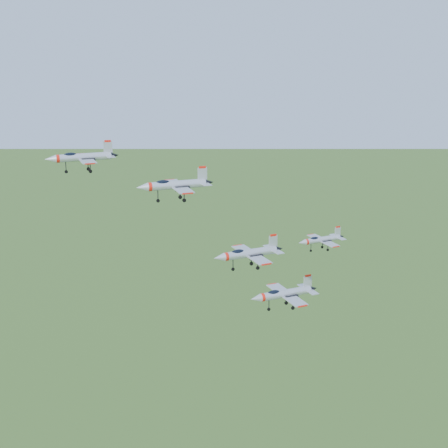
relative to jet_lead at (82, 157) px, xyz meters
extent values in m
cylinder|color=#B3B7C0|center=(0.40, 0.07, -0.03)|extent=(10.30, 3.16, 1.47)
cone|color=#B3B7C0|center=(-5.63, -0.96, -0.03)|extent=(2.26, 1.79, 1.47)
cone|color=black|center=(6.21, 1.06, -0.03)|extent=(1.77, 1.50, 1.25)
ellipsoid|color=black|center=(-2.06, -0.35, 0.52)|extent=(2.64, 1.46, 0.93)
cube|color=#B3B7C0|center=(1.16, -3.02, -0.32)|extent=(3.41, 5.35, 0.16)
cube|color=#B3B7C0|center=(0.09, 3.23, -0.32)|extent=(3.41, 5.35, 0.16)
cube|color=#B3B7C0|center=(4.98, 0.85, 1.49)|extent=(1.70, 0.42, 2.38)
cube|color=red|center=(4.98, 0.85, 2.74)|extent=(1.26, 0.37, 0.40)
cylinder|color=#B3B7C0|center=(16.03, -14.97, -2.81)|extent=(10.24, 2.93, 1.46)
cone|color=#B3B7C0|center=(10.01, -15.86, -2.81)|extent=(2.22, 1.74, 1.46)
cone|color=black|center=(21.82, -14.12, -2.81)|extent=(1.74, 1.46, 1.24)
ellipsoid|color=black|center=(13.58, -15.33, -2.26)|extent=(2.60, 1.40, 0.93)
cube|color=#B3B7C0|center=(16.71, -18.06, -3.09)|extent=(3.29, 5.28, 0.16)
cube|color=#B3B7C0|center=(15.79, -11.82, -3.09)|extent=(3.29, 5.28, 0.16)
cube|color=#B3B7C0|center=(20.60, -14.30, -1.29)|extent=(1.69, 0.38, 2.36)
cube|color=red|center=(20.60, -14.30, -0.05)|extent=(1.25, 0.34, 0.39)
cylinder|color=#B3B7C0|center=(24.53, -33.35, -9.66)|extent=(8.55, 3.12, 1.23)
cone|color=#B3B7C0|center=(19.57, -34.50, -9.66)|extent=(1.93, 1.58, 1.23)
cone|color=black|center=(29.31, -32.24, -9.66)|extent=(1.52, 1.32, 1.04)
ellipsoid|color=black|center=(22.51, -33.82, -9.20)|extent=(2.22, 1.33, 0.78)
cube|color=#B3B7C0|center=(25.31, -35.88, -9.89)|extent=(3.05, 4.54, 0.13)
cube|color=#B3B7C0|center=(24.12, -30.73, -9.89)|extent=(3.05, 4.54, 0.13)
cube|color=#B3B7C0|center=(28.30, -32.47, -8.38)|extent=(1.40, 0.43, 1.98)
cube|color=red|center=(28.30, -32.47, -7.35)|extent=(1.04, 0.36, 0.33)
cylinder|color=#B3B7C0|center=(47.04, -3.93, -17.94)|extent=(8.20, 3.10, 1.18)
cone|color=#B3B7C0|center=(42.29, -5.11, -17.94)|extent=(1.87, 1.53, 1.18)
cone|color=black|center=(51.61, -2.80, -17.94)|extent=(1.47, 1.28, 1.00)
ellipsoid|color=black|center=(45.11, -4.41, -17.50)|extent=(2.14, 1.30, 0.75)
cube|color=#B3B7C0|center=(47.82, -6.35, -18.17)|extent=(2.98, 4.37, 0.13)
cube|color=#B3B7C0|center=(46.61, -1.43, -18.17)|extent=(2.98, 4.37, 0.13)
cube|color=#B3B7C0|center=(50.64, -3.04, -16.72)|extent=(1.34, 0.43, 1.90)
cube|color=red|center=(50.64, -3.04, -15.73)|extent=(1.00, 0.36, 0.32)
cylinder|color=#B3B7C0|center=(33.03, -24.46, -20.39)|extent=(9.52, 3.31, 1.36)
cone|color=#B3B7C0|center=(27.49, -25.64, -20.39)|extent=(2.13, 1.73, 1.36)
cone|color=black|center=(38.36, -23.31, -20.39)|extent=(1.68, 1.44, 1.16)
ellipsoid|color=black|center=(30.77, -24.94, -19.87)|extent=(2.46, 1.44, 0.87)
cube|color=#B3B7C0|center=(33.85, -27.28, -20.65)|extent=(3.33, 5.02, 0.15)
cube|color=#B3B7C0|center=(32.62, -21.54, -20.65)|extent=(3.33, 5.02, 0.15)
cube|color=#B3B7C0|center=(37.23, -23.55, -18.97)|extent=(1.57, 0.45, 2.20)
cube|color=red|center=(37.23, -23.55, -17.82)|extent=(1.16, 0.39, 0.37)
camera|label=1|loc=(3.16, -118.89, 20.01)|focal=50.00mm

